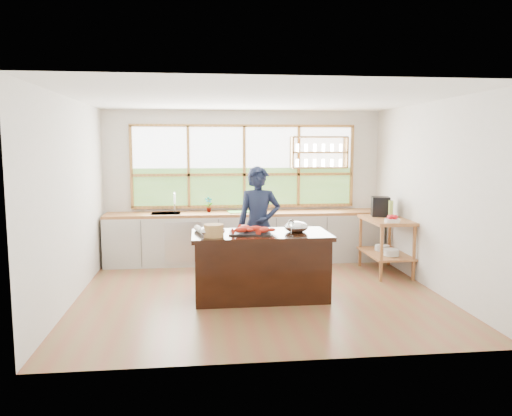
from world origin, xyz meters
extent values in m
plane|color=brown|center=(0.00, 0.00, 0.00)|extent=(5.00, 5.00, 0.00)
cube|color=silver|center=(0.00, 2.25, 1.35)|extent=(5.00, 0.02, 2.70)
cube|color=silver|center=(0.00, -2.25, 1.35)|extent=(5.00, 0.02, 2.70)
cube|color=silver|center=(-2.50, 0.00, 1.35)|extent=(0.02, 4.50, 2.70)
cube|color=silver|center=(2.50, 0.00, 1.35)|extent=(0.02, 4.50, 2.70)
cube|color=white|center=(0.00, 0.00, 2.70)|extent=(5.00, 4.50, 0.02)
cube|color=#AE753F|center=(0.00, 2.22, 1.70)|extent=(4.05, 0.06, 1.50)
cube|color=silver|center=(0.00, 2.24, 2.05)|extent=(3.98, 0.01, 0.75)
cube|color=#366121|center=(0.00, 2.24, 1.32)|extent=(3.98, 0.01, 0.70)
cube|color=#AE753F|center=(1.35, 2.11, 2.23)|extent=(1.00, 0.28, 0.03)
cube|color=#AE753F|center=(1.35, 2.11, 1.95)|extent=(1.00, 0.28, 0.03)
cube|color=#AE753F|center=(1.35, 2.11, 1.67)|extent=(1.00, 0.28, 0.03)
cube|color=#AE753F|center=(0.85, 2.11, 1.95)|extent=(0.03, 0.28, 0.55)
cube|color=#AE753F|center=(1.85, 2.11, 1.95)|extent=(0.03, 0.28, 0.55)
cube|color=#B9B8AF|center=(0.00, 1.94, 0.42)|extent=(4.90, 0.62, 0.85)
cube|color=silver|center=(-1.10, 1.62, 0.43)|extent=(0.60, 0.01, 0.72)
cube|color=#A67237|center=(0.00, 1.94, 0.88)|extent=(4.90, 0.62, 0.05)
cube|color=silver|center=(-1.40, 1.94, 0.82)|extent=(0.50, 0.42, 0.16)
cube|color=#A67237|center=(2.45, 0.40, 0.45)|extent=(0.04, 0.04, 0.90)
cube|color=#A67237|center=(2.45, 1.40, 0.45)|extent=(0.04, 0.04, 0.90)
cube|color=#A67237|center=(1.93, 0.40, 0.45)|extent=(0.04, 0.04, 0.90)
cube|color=#A67237|center=(1.93, 1.40, 0.45)|extent=(0.04, 0.04, 0.90)
cube|color=#A67237|center=(2.19, 0.90, 0.32)|extent=(0.62, 1.10, 0.03)
cube|color=#A67237|center=(2.19, 0.90, 0.88)|extent=(0.62, 1.10, 0.05)
cylinder|color=silver|center=(2.19, 0.65, 0.39)|extent=(0.24, 0.24, 0.11)
cylinder|color=silver|center=(2.19, 1.05, 0.38)|extent=(0.24, 0.24, 0.09)
cube|color=black|center=(0.00, -0.20, 0.42)|extent=(1.77, 0.82, 0.84)
cube|color=black|center=(0.00, -0.20, 0.87)|extent=(1.85, 0.90, 0.06)
imported|color=#151C34|center=(0.06, 0.52, 0.88)|extent=(0.67, 0.47, 1.77)
imported|color=slate|center=(-0.66, 2.00, 1.04)|extent=(0.17, 0.13, 0.28)
cube|color=#56BE4B|center=(-0.11, 1.94, 0.91)|extent=(0.43, 0.34, 0.01)
cube|color=black|center=(2.19, 1.19, 1.06)|extent=(0.35, 0.36, 0.32)
cylinder|color=#9AB851|center=(2.24, 0.86, 1.05)|extent=(0.08, 0.08, 0.30)
cylinder|color=silver|center=(2.14, 0.53, 0.93)|extent=(0.24, 0.24, 0.05)
sphere|color=red|center=(2.19, 0.53, 0.97)|extent=(0.07, 0.07, 0.07)
sphere|color=red|center=(2.16, 0.58, 0.97)|extent=(0.07, 0.07, 0.07)
sphere|color=red|center=(2.10, 0.56, 0.97)|extent=(0.07, 0.07, 0.07)
sphere|color=red|center=(2.10, 0.50, 0.97)|extent=(0.07, 0.07, 0.07)
sphere|color=red|center=(2.16, 0.49, 0.97)|extent=(0.07, 0.07, 0.07)
cube|color=black|center=(-0.15, -0.24, 0.91)|extent=(0.59, 0.46, 0.02)
ellipsoid|color=red|center=(-0.27, -0.29, 0.96)|extent=(0.23, 0.15, 0.08)
ellipsoid|color=red|center=(-0.07, -0.22, 0.96)|extent=(0.23, 0.14, 0.08)
ellipsoid|color=red|center=(0.03, -0.34, 0.96)|extent=(0.21, 0.21, 0.08)
ellipsoid|color=red|center=(-0.20, -0.12, 0.96)|extent=(0.18, 0.23, 0.08)
ellipsoid|color=silver|center=(-0.65, -0.36, 0.97)|extent=(0.32, 0.32, 0.16)
ellipsoid|color=silver|center=(0.49, -0.16, 0.97)|extent=(0.32, 0.32, 0.15)
cylinder|color=white|center=(0.36, -0.49, 0.90)|extent=(0.06, 0.06, 0.01)
cylinder|color=white|center=(0.36, -0.49, 0.97)|extent=(0.01, 0.01, 0.13)
ellipsoid|color=white|center=(0.36, -0.49, 1.07)|extent=(0.08, 0.08, 0.10)
cylinder|color=tan|center=(-0.64, -0.42, 0.98)|extent=(0.26, 0.26, 0.16)
cylinder|color=white|center=(-0.83, -0.05, 0.94)|extent=(0.15, 0.31, 0.08)
camera|label=1|loc=(-0.82, -6.78, 2.07)|focal=35.00mm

